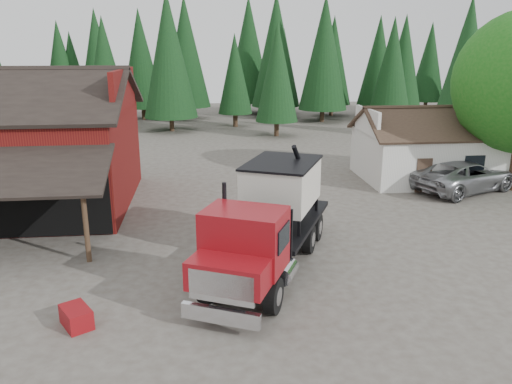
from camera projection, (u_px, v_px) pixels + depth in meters
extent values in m
plane|color=#4C453B|center=(236.00, 278.00, 18.07)|extent=(120.00, 120.00, 0.00)
cube|color=maroon|center=(10.00, 159.00, 25.76)|extent=(12.00, 10.00, 5.00)
cube|color=black|center=(17.00, 87.00, 27.18)|extent=(12.80, 5.53, 2.35)
cube|color=maroon|center=(123.00, 89.00, 25.42)|extent=(0.25, 7.00, 2.00)
cylinder|color=#382619|center=(86.00, 228.00, 19.09)|extent=(0.20, 0.20, 2.80)
cube|color=silver|center=(427.00, 155.00, 31.44)|extent=(8.00, 6.00, 3.00)
cube|color=#38281E|center=(441.00, 123.00, 29.38)|extent=(8.60, 3.42, 1.80)
cube|color=#38281E|center=(420.00, 117.00, 32.25)|extent=(8.60, 3.42, 1.80)
cube|color=silver|center=(367.00, 121.00, 30.39)|extent=(0.20, 4.20, 1.50)
cube|color=silver|center=(491.00, 119.00, 31.24)|extent=(0.20, 4.20, 1.50)
cube|color=#38281E|center=(424.00, 176.00, 28.54)|extent=(0.90, 0.06, 2.00)
cube|color=black|center=(475.00, 164.00, 28.69)|extent=(1.20, 0.06, 1.00)
sphere|color=#165C15|center=(496.00, 103.00, 28.66)|extent=(4.40, 4.40, 4.40)
cylinder|color=#382619|center=(277.00, 127.00, 47.13)|extent=(0.44, 0.44, 1.60)
cone|color=black|center=(277.00, 72.00, 45.71)|extent=(3.96, 3.96, 9.00)
cylinder|color=#382619|center=(458.00, 131.00, 45.00)|extent=(0.44, 0.44, 1.60)
cone|color=black|center=(466.00, 61.00, 43.30)|extent=(4.84, 4.84, 11.00)
cylinder|color=#382619|center=(172.00, 123.00, 49.89)|extent=(0.44, 0.44, 1.60)
cone|color=black|center=(169.00, 55.00, 48.06)|extent=(5.28, 5.28, 12.00)
cylinder|color=black|center=(208.00, 286.00, 16.23)|extent=(0.82, 1.21, 1.16)
cylinder|color=black|center=(273.00, 296.00, 15.56)|extent=(0.82, 1.21, 1.16)
cylinder|color=black|center=(257.00, 233.00, 20.85)|extent=(0.82, 1.21, 1.16)
cylinder|color=black|center=(309.00, 239.00, 20.18)|extent=(0.82, 1.21, 1.16)
cylinder|color=black|center=(267.00, 222.00, 22.20)|extent=(0.82, 1.21, 1.16)
cylinder|color=black|center=(316.00, 227.00, 21.53)|extent=(0.82, 1.21, 1.16)
cube|color=black|center=(271.00, 241.00, 18.86)|extent=(4.85, 8.74, 0.42)
cube|color=silver|center=(220.00, 316.00, 14.40)|extent=(2.29, 1.19, 0.48)
cube|color=silver|center=(221.00, 288.00, 14.26)|extent=(1.87, 0.93, 0.95)
cube|color=maroon|center=(229.00, 273.00, 14.79)|extent=(2.73, 2.24, 0.90)
cube|color=maroon|center=(245.00, 239.00, 15.89)|extent=(3.05, 2.69, 1.95)
cube|color=black|center=(235.00, 239.00, 15.03)|extent=(2.05, 1.00, 0.95)
cylinder|color=black|center=(225.00, 210.00, 16.91)|extent=(0.20, 0.20, 1.90)
cube|color=black|center=(255.00, 229.00, 16.86)|extent=(2.41, 1.20, 1.69)
cube|color=black|center=(281.00, 221.00, 20.13)|extent=(5.00, 6.69, 0.17)
cube|color=beige|center=(282.00, 184.00, 19.69)|extent=(3.66, 4.18, 1.69)
cone|color=beige|center=(281.00, 209.00, 19.99)|extent=(3.08, 3.08, 0.74)
cube|color=black|center=(282.00, 163.00, 19.45)|extent=(3.80, 4.32, 0.08)
cylinder|color=black|center=(306.00, 179.00, 20.88)|extent=(1.64, 1.92, 3.22)
cube|color=maroon|center=(283.00, 196.00, 22.55)|extent=(0.93, 1.03, 0.48)
cylinder|color=silver|center=(286.00, 272.00, 16.50)|extent=(0.98, 1.21, 0.59)
imported|color=#94969A|center=(465.00, 176.00, 28.84)|extent=(7.19, 5.39, 1.81)
cube|color=maroon|center=(76.00, 317.00, 14.87)|extent=(1.17, 1.30, 0.60)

